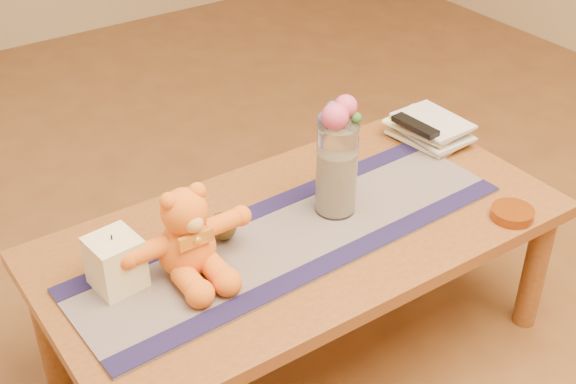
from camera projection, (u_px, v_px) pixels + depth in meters
floor at (302, 349)px, 2.29m from camera, size 5.50×5.50×0.00m
coffee_table_top at (303, 233)px, 2.05m from camera, size 1.40×0.70×0.04m
table_leg_fr at (535, 269)px, 2.28m from camera, size 0.07×0.07×0.41m
table_leg_bl at (47, 327)px, 2.07m from camera, size 0.07×0.07×0.41m
table_leg_br at (404, 182)px, 2.68m from camera, size 0.07×0.07×0.41m
persian_runner at (294, 236)px, 2.00m from camera, size 1.21×0.39×0.01m
runner_border_near at (329, 262)px, 1.90m from camera, size 1.20×0.10×0.00m
runner_border_far at (262, 209)px, 2.09m from camera, size 1.20×0.10×0.00m
teddy_bear at (185, 232)px, 1.82m from camera, size 0.33×0.27×0.22m
pillar_candle at (115, 262)px, 1.80m from camera, size 0.12×0.12×0.13m
candle_wick at (112, 237)px, 1.76m from camera, size 0.00×0.00×0.01m
glass_vase at (337, 169)px, 2.02m from camera, size 0.11×0.11×0.26m
potpourri_fill at (336, 181)px, 2.04m from camera, size 0.09×0.09×0.18m
rose_left at (335, 117)px, 1.91m from camera, size 0.07×0.07×0.07m
rose_right at (346, 106)px, 1.94m from camera, size 0.06×0.06×0.06m
blue_flower_back at (334, 109)px, 1.96m from camera, size 0.04×0.04×0.04m
blue_flower_side at (324, 118)px, 1.94m from camera, size 0.04×0.04×0.04m
leaf_sprig at (356, 118)px, 1.95m from camera, size 0.03×0.03×0.03m
bronze_ball at (222, 226)px, 1.97m from camera, size 0.09×0.09×0.07m
book_bottom at (411, 146)px, 2.38m from camera, size 0.19×0.24×0.02m
book_lower at (413, 140)px, 2.37m from camera, size 0.17×0.23×0.02m
book_upper at (410, 135)px, 2.36m from camera, size 0.20×0.25×0.02m
book_top at (414, 129)px, 2.35m from camera, size 0.17×0.23×0.02m
tv_remote at (415, 126)px, 2.33m from camera, size 0.06×0.16×0.02m
amber_dish at (512, 213)px, 2.07m from camera, size 0.13×0.13×0.03m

